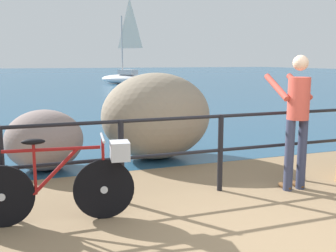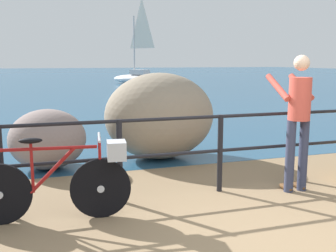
{
  "view_description": "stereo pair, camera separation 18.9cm",
  "coord_description": "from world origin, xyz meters",
  "px_view_note": "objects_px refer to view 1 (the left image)",
  "views": [
    {
      "loc": [
        -2.34,
        -2.85,
        1.71
      ],
      "look_at": [
        -0.59,
        2.03,
        0.84
      ],
      "focal_mm": 41.85,
      "sensor_mm": 36.0,
      "label": 1
    },
    {
      "loc": [
        -2.16,
        -2.91,
        1.71
      ],
      "look_at": [
        -0.59,
        2.03,
        0.84
      ],
      "focal_mm": 41.85,
      "sensor_mm": 36.0,
      "label": 2
    }
  ],
  "objects_px": {
    "breakwater_boulder_main": "(156,116)",
    "sailboat": "(125,74)",
    "person_at_railing": "(297,116)",
    "bicycle": "(68,180)",
    "breakwater_boulder_left": "(44,140)"
  },
  "relations": [
    {
      "from": "breakwater_boulder_main",
      "to": "sailboat",
      "type": "bearing_deg",
      "value": 77.77
    },
    {
      "from": "person_at_railing",
      "to": "breakwater_boulder_main",
      "type": "bearing_deg",
      "value": 28.69
    },
    {
      "from": "bicycle",
      "to": "breakwater_boulder_left",
      "type": "distance_m",
      "value": 2.22
    },
    {
      "from": "sailboat",
      "to": "breakwater_boulder_main",
      "type": "bearing_deg",
      "value": 130.81
    },
    {
      "from": "bicycle",
      "to": "breakwater_boulder_left",
      "type": "xyz_separation_m",
      "value": [
        -0.15,
        2.21,
        0.01
      ]
    },
    {
      "from": "person_at_railing",
      "to": "breakwater_boulder_main",
      "type": "distance_m",
      "value": 2.57
    },
    {
      "from": "bicycle",
      "to": "breakwater_boulder_left",
      "type": "bearing_deg",
      "value": 100.68
    },
    {
      "from": "person_at_railing",
      "to": "sailboat",
      "type": "xyz_separation_m",
      "value": [
        3.53,
        24.1,
        -0.28
      ]
    },
    {
      "from": "bicycle",
      "to": "sailboat",
      "type": "relative_size",
      "value": 0.27
    },
    {
      "from": "breakwater_boulder_main",
      "to": "sailboat",
      "type": "xyz_separation_m",
      "value": [
        4.73,
        21.84,
        -0.04
      ]
    },
    {
      "from": "bicycle",
      "to": "person_at_railing",
      "type": "distance_m",
      "value": 2.99
    },
    {
      "from": "breakwater_boulder_left",
      "to": "sailboat",
      "type": "bearing_deg",
      "value": 73.22
    },
    {
      "from": "bicycle",
      "to": "breakwater_boulder_main",
      "type": "bearing_deg",
      "value": 60.18
    },
    {
      "from": "person_at_railing",
      "to": "sailboat",
      "type": "distance_m",
      "value": 24.36
    },
    {
      "from": "bicycle",
      "to": "breakwater_boulder_main",
      "type": "height_order",
      "value": "breakwater_boulder_main"
    }
  ]
}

